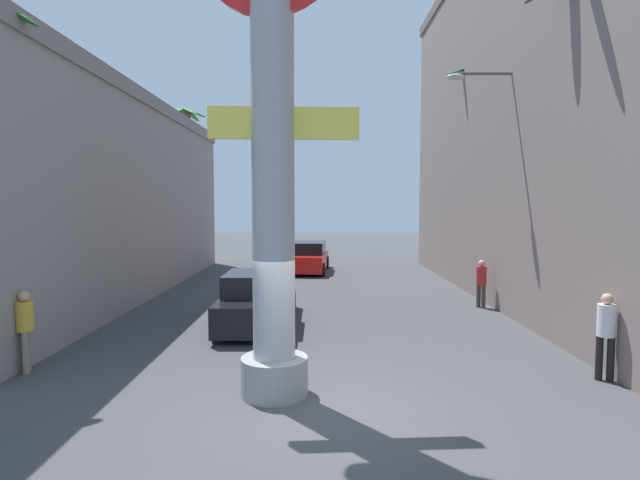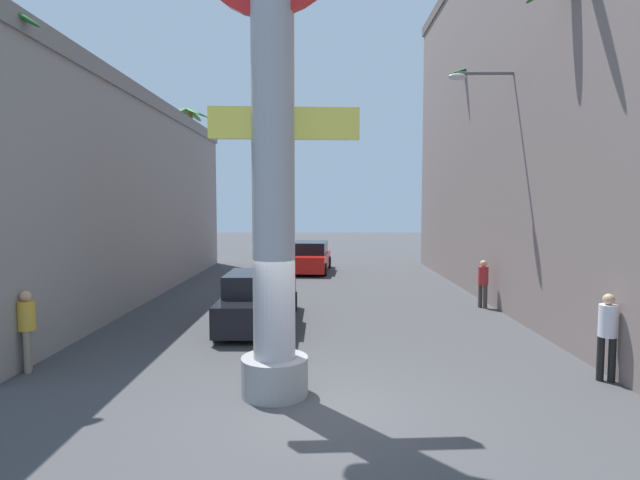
% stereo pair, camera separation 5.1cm
% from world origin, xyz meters
% --- Properties ---
extents(ground_plane, '(86.77, 86.77, 0.00)m').
position_xyz_m(ground_plane, '(0.00, 10.00, 0.00)').
color(ground_plane, '#424244').
extents(building_left, '(7.08, 20.79, 7.57)m').
position_xyz_m(building_left, '(-9.69, 11.03, 3.79)').
color(building_left, gray).
rests_on(building_left, ground).
extents(building_right, '(7.74, 25.94, 13.69)m').
position_xyz_m(building_right, '(9.69, 8.50, 6.85)').
color(building_right, slate).
rests_on(building_right, ground).
extents(neon_sign_pole, '(2.99, 1.23, 9.74)m').
position_xyz_m(neon_sign_pole, '(-0.80, 0.69, 4.40)').
color(neon_sign_pole, '#9E9EA3').
rests_on(neon_sign_pole, ground).
extents(street_lamp, '(2.70, 0.28, 7.64)m').
position_xyz_m(street_lamp, '(6.12, 7.29, 4.61)').
color(street_lamp, '#59595E').
rests_on(street_lamp, ground).
extents(car_lead, '(2.00, 4.89, 1.56)m').
position_xyz_m(car_lead, '(-1.77, 6.09, 0.70)').
color(car_lead, black).
rests_on(car_lead, ground).
extents(car_far, '(2.23, 4.60, 1.56)m').
position_xyz_m(car_far, '(-0.59, 17.51, 0.74)').
color(car_far, black).
rests_on(car_far, ground).
extents(palm_tree_mid_right, '(3.21, 2.91, 9.37)m').
position_xyz_m(palm_tree_mid_right, '(6.82, 12.69, 5.54)').
color(palm_tree_mid_right, brown).
rests_on(palm_tree_mid_right, ground).
extents(palm_tree_near_right, '(3.20, 3.17, 9.27)m').
position_xyz_m(palm_tree_near_right, '(6.29, 3.50, 6.04)').
color(palm_tree_near_right, brown).
rests_on(palm_tree_near_right, ground).
extents(palm_tree_far_left, '(2.36, 2.37, 8.64)m').
position_xyz_m(palm_tree_far_left, '(-7.08, 18.50, 5.40)').
color(palm_tree_far_left, brown).
rests_on(palm_tree_far_left, ground).
extents(pedestrian_by_sign, '(0.44, 0.44, 1.75)m').
position_xyz_m(pedestrian_by_sign, '(5.68, 1.42, 1.03)').
color(pedestrian_by_sign, black).
rests_on(pedestrian_by_sign, ground).
extents(pedestrian_curb_left, '(0.45, 0.45, 1.71)m').
position_xyz_m(pedestrian_curb_left, '(-6.09, 1.91, 1.00)').
color(pedestrian_curb_left, gray).
rests_on(pedestrian_curb_left, ground).
extents(pedestrian_mid_right, '(0.47, 0.47, 1.62)m').
position_xyz_m(pedestrian_mid_right, '(5.48, 8.42, 0.94)').
color(pedestrian_mid_right, '#3F3833').
rests_on(pedestrian_mid_right, ground).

